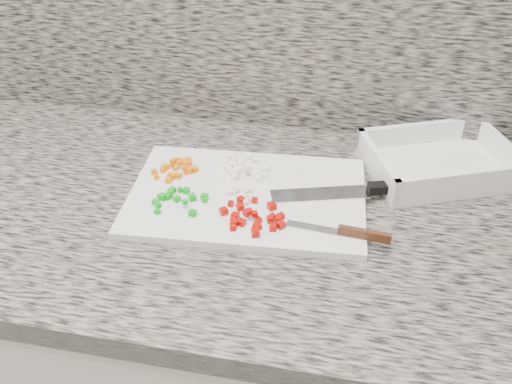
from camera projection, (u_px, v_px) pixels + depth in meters
cabinet at (197, 366)px, 1.28m from camera, size 3.92×0.62×0.86m
countertop at (182, 207)px, 1.02m from camera, size 3.96×0.64×0.04m
cutting_board at (247, 197)px, 1.00m from camera, size 0.43×0.30×0.01m
carrot_pile at (177, 168)px, 1.05m from camera, size 0.09×0.09×0.02m
onion_pile at (241, 166)px, 1.05m from camera, size 0.10×0.08×0.02m
green_pepper_pile at (179, 199)px, 0.97m from camera, size 0.09×0.08×0.02m
red_pepper_pile at (252, 217)px, 0.93m from camera, size 0.12×0.10×0.02m
garlic_pile at (243, 195)px, 0.99m from camera, size 0.05×0.05×0.01m
chef_knife at (372, 189)px, 1.00m from camera, size 0.28×0.11×0.02m
paring_knife at (351, 233)px, 0.90m from camera, size 0.17×0.03×0.02m
tray at (439, 163)px, 1.07m from camera, size 0.31×0.28×0.05m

